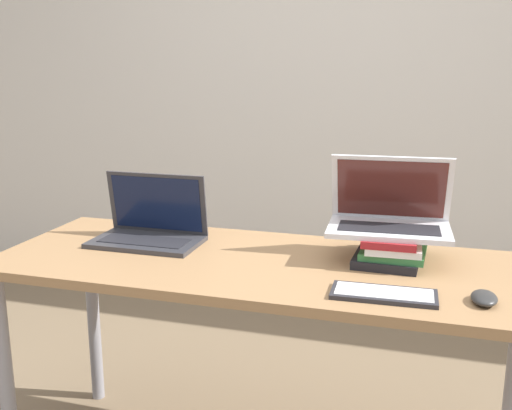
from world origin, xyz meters
name	(u,v)px	position (x,y,z in m)	size (l,w,h in m)	color
wall_back	(343,69)	(0.00, 1.90, 1.35)	(8.00, 0.05, 2.70)	silver
desk	(264,286)	(0.00, 0.33, 0.69)	(1.72, 0.65, 0.77)	#9E754C
laptop_left	(150,229)	(-0.44, 0.42, 0.82)	(0.37, 0.22, 0.23)	#333338
book_stack	(392,247)	(0.39, 0.45, 0.81)	(0.22, 0.28, 0.09)	black
laptop_on_books	(389,216)	(0.37, 0.47, 0.91)	(0.39, 0.26, 0.24)	silver
wireless_keyboard	(384,294)	(0.39, 0.13, 0.78)	(0.28, 0.13, 0.01)	#28282D
mouse	(484,298)	(0.64, 0.16, 0.78)	(0.07, 0.10, 0.03)	#2D2D2D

